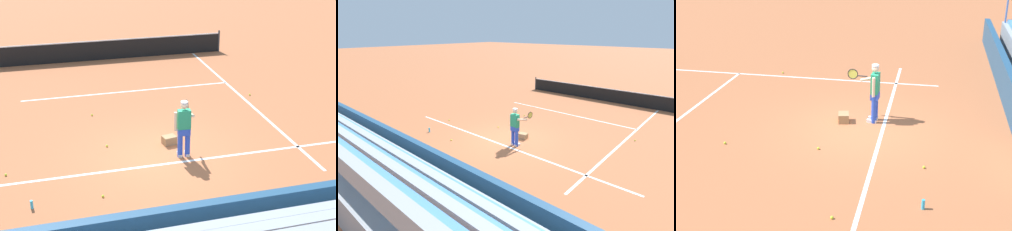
% 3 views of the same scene
% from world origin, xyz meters
% --- Properties ---
extents(ground_plane, '(160.00, 160.00, 0.00)m').
position_xyz_m(ground_plane, '(0.00, 0.00, 0.00)').
color(ground_plane, '#B7663D').
extents(court_baseline_white, '(12.00, 0.10, 0.01)m').
position_xyz_m(court_baseline_white, '(0.00, -0.50, 0.00)').
color(court_baseline_white, white).
rests_on(court_baseline_white, ground).
extents(court_sideline_white, '(0.10, 12.00, 0.01)m').
position_xyz_m(court_sideline_white, '(4.11, 4.00, 0.00)').
color(court_sideline_white, white).
rests_on(court_sideline_white, ground).
extents(court_service_line_white, '(8.22, 0.10, 0.01)m').
position_xyz_m(court_service_line_white, '(0.00, 5.50, 0.00)').
color(court_service_line_white, white).
rests_on(court_service_line_white, ground).
extents(back_wall_sponsor_board, '(22.49, 0.25, 1.10)m').
position_xyz_m(back_wall_sponsor_board, '(-0.01, -4.13, 0.55)').
color(back_wall_sponsor_board, navy).
rests_on(back_wall_sponsor_board, ground).
extents(bleacher_stand, '(21.37, 2.40, 2.95)m').
position_xyz_m(bleacher_stand, '(0.00, -5.96, 0.73)').
color(bleacher_stand, '#9EA3A8').
rests_on(bleacher_stand, ground).
extents(tennis_player, '(0.61, 0.98, 1.71)m').
position_xyz_m(tennis_player, '(0.60, -0.16, 0.89)').
color(tennis_player, blue).
rests_on(tennis_player, ground).
extents(ball_box_cardboard, '(0.45, 0.37, 0.26)m').
position_xyz_m(ball_box_cardboard, '(0.39, 0.69, 0.13)').
color(ball_box_cardboard, '#A87F51').
rests_on(ball_box_cardboard, ground).
extents(tennis_ball_far_right, '(0.07, 0.07, 0.07)m').
position_xyz_m(tennis_ball_far_right, '(4.48, 3.87, 0.03)').
color(tennis_ball_far_right, '#CCE533').
rests_on(tennis_ball_far_right, ground).
extents(tennis_ball_midcourt, '(0.07, 0.07, 0.07)m').
position_xyz_m(tennis_ball_midcourt, '(-1.67, 3.46, 0.03)').
color(tennis_ball_midcourt, '#CCE533').
rests_on(tennis_ball_midcourt, ground).
extents(tennis_ball_by_box, '(0.07, 0.07, 0.07)m').
position_xyz_m(tennis_ball_by_box, '(-1.97, -1.72, 0.03)').
color(tennis_ball_by_box, '#CCE533').
rests_on(tennis_ball_by_box, ground).
extents(tennis_ball_on_baseline, '(0.07, 0.07, 0.07)m').
position_xyz_m(tennis_ball_on_baseline, '(-1.49, 0.98, 0.03)').
color(tennis_ball_on_baseline, '#CCE533').
rests_on(tennis_ball_on_baseline, ground).
extents(tennis_ball_near_player, '(0.07, 0.07, 0.07)m').
position_xyz_m(tennis_ball_near_player, '(-4.37, -0.02, 0.03)').
color(tennis_ball_near_player, '#CCE533').
rests_on(tennis_ball_near_player, ground).
extents(water_bottle, '(0.07, 0.07, 0.22)m').
position_xyz_m(water_bottle, '(-3.68, -1.76, 0.11)').
color(water_bottle, '#33B2E5').
rests_on(water_bottle, ground).
extents(tennis_net, '(11.09, 0.09, 1.07)m').
position_xyz_m(tennis_net, '(0.00, 10.09, 0.49)').
color(tennis_net, '#33383D').
rests_on(tennis_net, ground).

